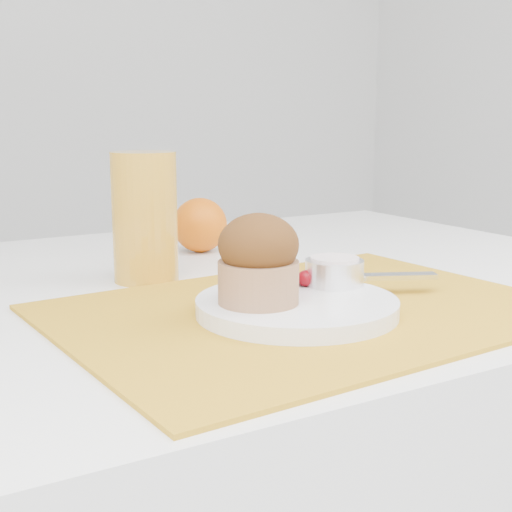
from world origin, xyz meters
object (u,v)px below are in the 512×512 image
juice_glass (145,217)px  muffin (258,260)px  plate (297,306)px  orange (200,225)px

juice_glass → muffin: bearing=-83.7°
plate → orange: (0.07, 0.36, 0.03)m
plate → orange: orange is taller
orange → muffin: muffin is taller
orange → juice_glass: bearing=-136.2°
orange → muffin: bearing=-107.6°
muffin → orange: bearing=72.4°
muffin → juice_glass: bearing=96.3°
juice_glass → muffin: (0.02, -0.23, -0.02)m
plate → muffin: bearing=173.2°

